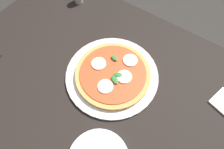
% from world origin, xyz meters
% --- Properties ---
extents(ground_plane, '(6.00, 6.00, 0.00)m').
position_xyz_m(ground_plane, '(0.00, 0.00, 0.00)').
color(ground_plane, '#2D2B28').
extents(dining_table, '(1.50, 0.85, 0.73)m').
position_xyz_m(dining_table, '(0.00, 0.00, 0.63)').
color(dining_table, black).
rests_on(dining_table, ground_plane).
extents(serving_tray, '(0.36, 0.36, 0.01)m').
position_xyz_m(serving_tray, '(0.10, -0.04, 0.73)').
color(serving_tray, silver).
rests_on(serving_tray, dining_table).
extents(pizza, '(0.29, 0.29, 0.03)m').
position_xyz_m(pizza, '(0.10, -0.04, 0.75)').
color(pizza, tan).
rests_on(pizza, serving_tray).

